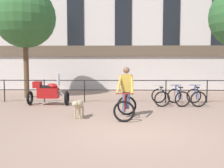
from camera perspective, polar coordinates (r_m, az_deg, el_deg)
name	(u,v)px	position (r m, az deg, el deg)	size (l,w,h in m)	color
ground_plane	(130,133)	(7.06, 3.91, -10.49)	(60.00, 60.00, 0.00)	#8E7060
canal_railing	(125,87)	(12.06, 2.86, -0.70)	(15.05, 0.05, 1.05)	black
building_facade	(123,19)	(18.03, 2.44, 14.01)	(18.00, 0.72, 9.55)	beige
cyclist_with_bike	(126,95)	(8.75, 3.03, -2.41)	(0.80, 1.24, 1.70)	black
dog	(78,105)	(8.73, -7.35, -4.62)	(0.35, 0.94, 0.63)	tan
parked_motorcycle	(48,92)	(11.64, -13.80, -1.76)	(1.75, 0.66, 1.35)	black
parked_bicycle_near_lamp	(160,97)	(11.59, 10.47, -2.74)	(0.68, 1.12, 0.86)	black
parked_bicycle_mid_left	(178,97)	(11.74, 14.21, -2.71)	(0.78, 1.18, 0.86)	black
parked_bicycle_mid_right	(196,97)	(11.93, 17.83, -2.68)	(0.77, 1.17, 0.86)	black
tree_canalside_left	(25,18)	(14.57, -18.44, 13.57)	(3.14, 3.14, 5.74)	brown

